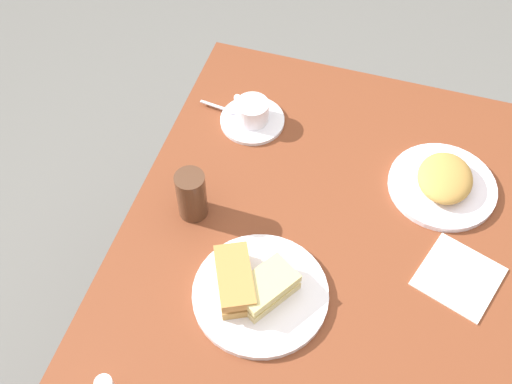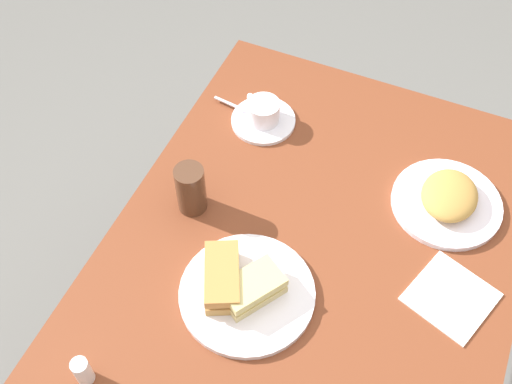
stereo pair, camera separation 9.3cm
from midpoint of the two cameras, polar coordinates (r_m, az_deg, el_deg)
name	(u,v)px [view 1 (the left image)]	position (r m, az deg, el deg)	size (l,w,h in m)	color
ground_plane	(300,376)	(2.05, 2.55, -16.13)	(6.00, 6.00, 0.00)	slate
dining_table	(315,272)	(1.46, 3.47, -7.26)	(1.08, 0.84, 0.77)	brown
sandwich_plate	(260,294)	(1.29, -1.71, -9.15)	(0.27, 0.27, 0.01)	white
sandwich_front	(266,287)	(1.26, -1.25, -8.61)	(0.14, 0.13, 0.05)	#D1BB7C
sandwich_back	(235,280)	(1.26, -4.03, -7.95)	(0.15, 0.12, 0.05)	#B28244
coffee_saucer	(252,120)	(1.56, -2.05, 6.33)	(0.16, 0.16, 0.01)	white
coffee_cup	(252,110)	(1.54, -2.13, 7.20)	(0.08, 0.10, 0.05)	white
spoon	(225,109)	(1.58, -4.52, 7.32)	(0.02, 0.10, 0.01)	silver
side_plate	(442,186)	(1.48, 14.53, 0.45)	(0.24, 0.24, 0.01)	white
side_food_pile	(445,178)	(1.45, 14.76, 1.13)	(0.14, 0.12, 0.04)	#B3853F
napkin	(459,277)	(1.36, 15.75, -7.37)	(0.15, 0.15, 0.00)	white
drinking_glass	(191,195)	(1.36, -7.74, -0.37)	(0.06, 0.06, 0.12)	#4B2D1D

